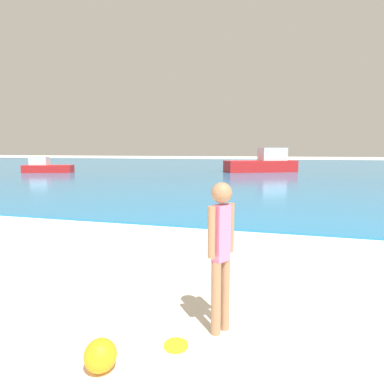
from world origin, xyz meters
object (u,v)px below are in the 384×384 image
(boat_far, at_px, (263,164))
(beach_ball, at_px, (100,355))
(boat_near, at_px, (46,167))
(person_standing, at_px, (221,249))
(frisbee, at_px, (176,345))

(boat_far, height_order, beach_ball, boat_far)
(boat_far, xyz_separation_m, beach_ball, (-0.29, -25.81, -0.63))
(boat_near, bearing_deg, beach_ball, -68.30)
(boat_far, relative_size, beach_ball, 21.84)
(person_standing, relative_size, boat_near, 0.39)
(frisbee, height_order, boat_near, boat_near)
(frisbee, relative_size, boat_far, 0.04)
(boat_near, bearing_deg, frisbee, -66.73)
(frisbee, distance_m, boat_far, 25.33)
(person_standing, relative_size, boat_far, 0.26)
(person_standing, bearing_deg, beach_ball, 165.84)
(person_standing, relative_size, beach_ball, 5.57)
(boat_far, bearing_deg, beach_ball, 62.21)
(beach_ball, bearing_deg, frisbee, 42.91)
(frisbee, bearing_deg, boat_near, 131.76)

